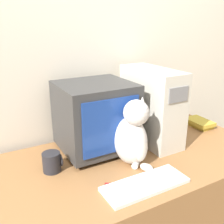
# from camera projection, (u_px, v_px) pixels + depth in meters

# --- Properties ---
(wall_back) EXTENTS (7.00, 0.05, 2.50)m
(wall_back) POSITION_uv_depth(u_px,v_px,m) (94.00, 64.00, 1.74)
(wall_back) COLOR beige
(wall_back) RESTS_ON ground_plane
(desk) EXTENTS (1.66, 0.82, 0.78)m
(desk) POSITION_uv_depth(u_px,v_px,m) (130.00, 212.00, 1.64)
(desk) COLOR olive
(desk) RESTS_ON ground_plane
(crt_monitor) EXTENTS (0.41, 0.39, 0.41)m
(crt_monitor) POSITION_uv_depth(u_px,v_px,m) (96.00, 117.00, 1.53)
(crt_monitor) COLOR #333333
(crt_monitor) RESTS_ON desk
(computer_tower) EXTENTS (0.19, 0.47, 0.47)m
(computer_tower) POSITION_uv_depth(u_px,v_px,m) (151.00, 106.00, 1.65)
(computer_tower) COLOR beige
(computer_tower) RESTS_ON desk
(keyboard) EXTENTS (0.42, 0.16, 0.02)m
(keyboard) POSITION_uv_depth(u_px,v_px,m) (145.00, 184.00, 1.24)
(keyboard) COLOR silver
(keyboard) RESTS_ON desk
(cat) EXTENTS (0.27, 0.27, 0.38)m
(cat) POSITION_uv_depth(u_px,v_px,m) (133.00, 136.00, 1.39)
(cat) COLOR silver
(cat) RESTS_ON desk
(book_stack) EXTENTS (0.14, 0.21, 0.05)m
(book_stack) POSITION_uv_depth(u_px,v_px,m) (200.00, 123.00, 1.93)
(book_stack) COLOR gold
(book_stack) RESTS_ON desk
(pen) EXTENTS (0.12, 0.08, 0.01)m
(pen) POSITION_uv_depth(u_px,v_px,m) (119.00, 184.00, 1.25)
(pen) COLOR maroon
(pen) RESTS_ON desk
(mug) EXTENTS (0.10, 0.09, 0.10)m
(mug) POSITION_uv_depth(u_px,v_px,m) (52.00, 162.00, 1.36)
(mug) COLOR #232328
(mug) RESTS_ON desk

